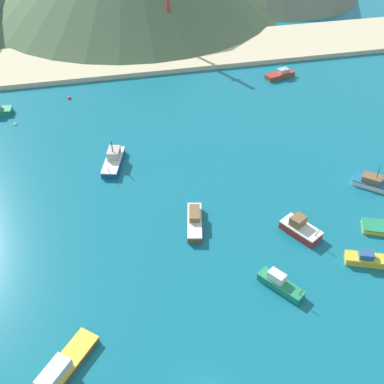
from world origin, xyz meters
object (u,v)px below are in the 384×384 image
Objects in this scene: fishing_boat_7 at (370,259)px; fishing_boat_2 at (280,283)px; fishing_boat_0 at (300,228)px; fishing_boat_1 at (195,221)px; buoy_0 at (69,98)px; fishing_boat_12 at (60,370)px; fishing_boat_11 at (375,183)px; fishing_boat_10 at (113,160)px; fishing_boat_6 at (280,74)px; buoy_1 at (15,124)px; radio_tower at (168,3)px.

fishing_boat_2 is at bearing -174.84° from fishing_boat_7.
fishing_boat_1 is (-16.34, 5.73, -0.15)m from fishing_boat_0.
fishing_boat_2 reaches higher than buoy_0.
fishing_boat_0 is 0.82× the size of fishing_boat_1.
fishing_boat_0 is 0.70× the size of fishing_boat_12.
fishing_boat_11 reaches higher than fishing_boat_12.
fishing_boat_6 is at bearing 32.13° from fishing_boat_10.
fishing_boat_6 is 53.70m from buoy_0.
fishing_boat_2 is at bearing -66.31° from buoy_0.
fishing_boat_12 reaches higher than buoy_1.
fishing_boat_6 is at bearing 8.04° from buoy_1.
buoy_1 is at bearing 98.61° from fishing_boat_12.
fishing_boat_0 is at bearing 53.49° from fishing_boat_2.
fishing_boat_10 reaches higher than fishing_boat_7.
fishing_boat_0 is 11.59m from fishing_boat_7.
fishing_boat_7 reaches higher than buoy_0.
fishing_boat_7 is (7.84, -8.52, -0.24)m from fishing_boat_0.
fishing_boat_2 is 0.68× the size of fishing_boat_12.
fishing_boat_0 is at bearing -155.75° from fishing_boat_11.
fishing_boat_12 is 62.78m from buoy_1.
fishing_boat_6 is (25.18, 64.65, -0.09)m from fishing_boat_2.
fishing_boat_1 is at bearing -68.44° from buoy_0.
fishing_boat_1 is at bearing -51.73° from buoy_1.
fishing_boat_12 is at bearing -103.77° from fishing_boat_10.
fishing_boat_12 is at bearing -134.59° from fishing_boat_1.
buoy_1 is (-47.71, 45.50, -0.88)m from fishing_boat_0.
buoy_0 is at bearing 124.47° from fishing_boat_7.
radio_tower is at bearing 41.12° from buoy_0.
fishing_boat_11 is 75.81m from buoy_1.
radio_tower is (-14.26, 89.31, 11.70)m from fishing_boat_7.
fishing_boat_10 reaches higher than fishing_boat_1.
fishing_boat_11 is at bearing 58.04° from fishing_boat_7.
fishing_boat_7 is at bearing 5.16° from fishing_boat_2.
fishing_boat_7 is 0.98× the size of fishing_boat_11.
radio_tower reaches higher than buoy_1.
radio_tower reaches higher than fishing_boat_6.
fishing_boat_11 is 0.79× the size of fishing_boat_12.
fishing_boat_7 is (24.18, -14.25, -0.09)m from fishing_boat_1.
buoy_1 is at bearing 126.10° from fishing_boat_2.
fishing_boat_1 is 53.09m from buoy_0.
fishing_boat_7 is 91.20m from radio_tower.
buoy_0 is (-19.50, 49.37, -0.72)m from fishing_boat_1.
fishing_boat_7 is 0.84× the size of fishing_boat_10.
fishing_boat_11 is at bearing -21.06° from fishing_boat_10.
buoy_1 is at bearing 136.36° from fishing_boat_0.
fishing_boat_1 is at bearing 45.41° from fishing_boat_12.
fishing_boat_2 reaches higher than buoy_1.
fishing_boat_12 is at bearing -81.39° from buoy_1.
fishing_boat_7 is at bearing -30.52° from fishing_boat_1.
radio_tower is at bearing 68.60° from fishing_boat_10.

